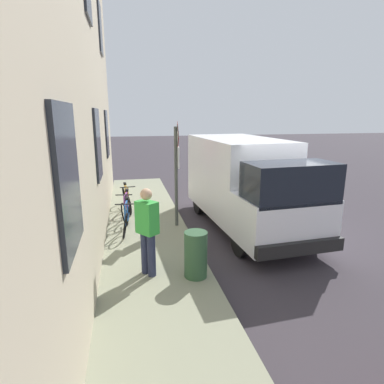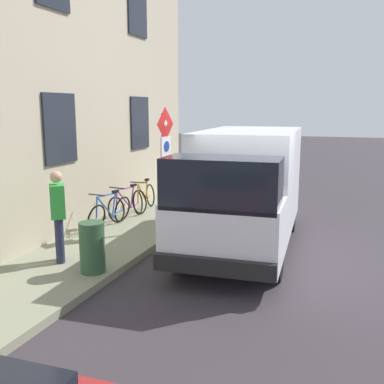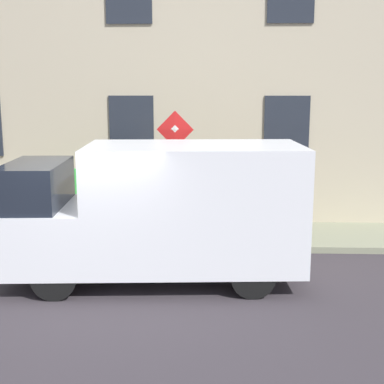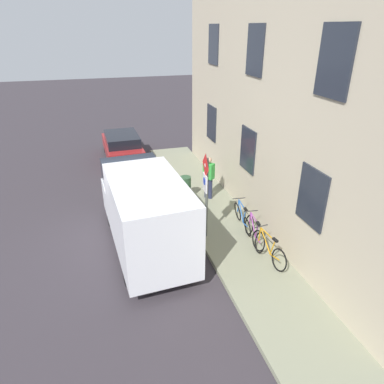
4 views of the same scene
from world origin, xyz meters
TOP-DOWN VIEW (x-y plane):
  - ground_plane at (0.00, 0.00)m, footprint 80.00×80.00m
  - sidewalk_slab at (3.36, 0.00)m, footprint 2.16×15.86m
  - building_facade at (4.78, 0.00)m, footprint 0.75×13.86m
  - sign_post_stacked at (2.49, -1.21)m, footprint 0.17×0.56m
  - delivery_van at (0.58, -1.08)m, footprint 2.32×5.44m
  - bicycle_orange at (3.88, -2.93)m, footprint 0.46×1.71m
  - bicycle_purple at (3.88, -1.99)m, footprint 0.48×1.72m
  - bicycle_blue at (3.88, -1.04)m, footprint 0.46×1.72m
  - pedestrian at (3.50, 1.43)m, footprint 0.45×0.48m
  - litter_bin at (2.63, 1.70)m, footprint 0.44×0.44m

SIDE VIEW (x-z plane):
  - ground_plane at x=0.00m, z-range 0.00..0.00m
  - sidewalk_slab at x=3.36m, z-range 0.00..0.14m
  - bicycle_orange at x=3.88m, z-range 0.07..0.96m
  - bicycle_purple at x=3.88m, z-range 0.07..0.95m
  - bicycle_blue at x=3.88m, z-range 0.07..0.96m
  - litter_bin at x=2.63m, z-range 0.14..1.04m
  - pedestrian at x=3.50m, z-range 0.21..1.93m
  - delivery_van at x=0.58m, z-range 0.08..2.58m
  - sign_post_stacked at x=2.49m, z-range 0.62..3.37m
  - building_facade at x=4.78m, z-range 0.00..7.96m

